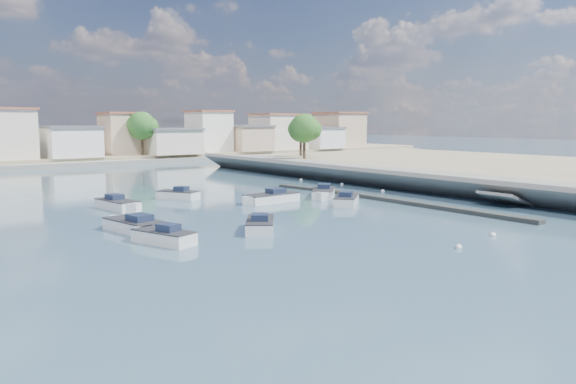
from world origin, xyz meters
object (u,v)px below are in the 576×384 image
object	(u,v)px
motorboat_c	(269,199)
motorboat_h	(347,200)
motorboat_b	(260,225)
motorboat_e	(133,226)
motorboat_d	(323,194)
motorboat_a	(161,237)
motorboat_f	(176,195)
motorboat_g	(119,205)

from	to	relation	value
motorboat_c	motorboat_h	xyz separation A→B (m)	(4.97, -5.27, -0.00)
motorboat_b	motorboat_e	world-z (taller)	same
motorboat_d	motorboat_h	world-z (taller)	same
motorboat_a	motorboat_e	world-z (taller)	same
motorboat_c	motorboat_e	distance (m)	16.42
motorboat_e	motorboat_b	bearing A→B (deg)	-34.70
motorboat_f	motorboat_e	bearing A→B (deg)	-125.94
motorboat_b	motorboat_c	world-z (taller)	same
motorboat_e	motorboat_h	size ratio (longest dim) A/B	1.29
motorboat_b	motorboat_g	size ratio (longest dim) A/B	0.85
motorboat_c	motorboat_f	bearing A→B (deg)	129.10
motorboat_a	motorboat_b	size ratio (longest dim) A/B	1.01
motorboat_b	motorboat_d	distance (m)	17.87
motorboat_c	motorboat_d	distance (m)	6.39
motorboat_a	motorboat_b	bearing A→B (deg)	-2.17
motorboat_f	motorboat_a	bearing A→B (deg)	-118.17
motorboat_c	motorboat_e	world-z (taller)	same
motorboat_c	motorboat_f	world-z (taller)	same
motorboat_d	motorboat_f	size ratio (longest dim) A/B	1.08
motorboat_b	motorboat_h	xyz separation A→B (m)	(13.17, 5.41, 0.00)
motorboat_f	motorboat_h	world-z (taller)	same
motorboat_b	motorboat_c	size ratio (longest dim) A/B	0.77
motorboat_a	motorboat_e	distance (m)	4.71
motorboat_e	motorboat_f	distance (m)	16.09
motorboat_e	motorboat_g	distance (m)	10.29
motorboat_b	motorboat_h	world-z (taller)	same
motorboat_a	motorboat_e	xyz separation A→B (m)	(0.06, 4.71, -0.00)
motorboat_d	motorboat_f	bearing A→B (deg)	148.15
motorboat_d	motorboat_g	bearing A→B (deg)	166.53
motorboat_g	motorboat_c	bearing A→B (deg)	-18.42
motorboat_b	motorboat_f	xyz separation A→B (m)	(2.25, 18.01, 0.00)
motorboat_a	motorboat_e	bearing A→B (deg)	89.33
motorboat_c	motorboat_d	xyz separation A→B (m)	(6.38, -0.34, -0.00)
motorboat_b	motorboat_f	distance (m)	18.15
motorboat_d	motorboat_c	bearing A→B (deg)	176.98
motorboat_d	motorboat_h	size ratio (longest dim) A/B	1.02
motorboat_a	motorboat_d	size ratio (longest dim) A/B	0.98
motorboat_f	motorboat_c	bearing A→B (deg)	-50.90
motorboat_d	motorboat_h	bearing A→B (deg)	-105.90
motorboat_b	motorboat_g	distance (m)	15.60
motorboat_e	motorboat_d	bearing A→B (deg)	13.84
motorboat_a	motorboat_d	distance (m)	24.04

